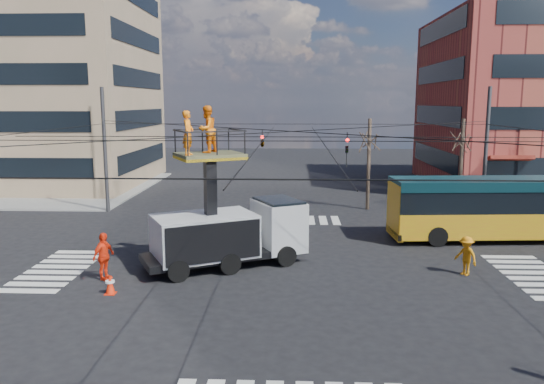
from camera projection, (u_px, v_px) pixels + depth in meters
The scene contains 12 objects.
ground at pixel (291, 272), 22.22m from camera, with size 120.00×120.00×0.00m, color black.
sidewalk_nw at pixel (38, 188), 43.74m from camera, with size 18.00×18.00×0.12m, color slate.
crosswalks at pixel (291, 272), 22.22m from camera, with size 22.40×22.40×0.02m, color silver, non-canonical shape.
building_tower at pixel (31, 5), 44.20m from camera, with size 18.06×16.06×30.00m.
overhead_network at pixel (290, 170), 21.90m from camera, with size 24.24×24.24×8.00m.
tree_a at pixel (369, 140), 34.54m from camera, with size 2.00×2.00×6.00m.
tree_b at pixel (463, 140), 34.30m from camera, with size 2.00×2.00×6.00m.
utility_truck at pixel (228, 217), 22.86m from camera, with size 7.27×5.26×6.92m.
city_bus at pixel (517, 207), 27.27m from camera, with size 13.10×3.51×3.20m.
traffic_cone at pixel (110, 284), 19.69m from camera, with size 0.36×0.36×0.74m, color red.
worker_ground at pixel (104, 256), 21.18m from camera, with size 1.13×0.47×1.93m, color red.
flagger at pixel (466, 256), 21.78m from camera, with size 1.06×0.61×1.64m, color orange.
Camera 1 is at (0.06, -21.35, 7.07)m, focal length 35.00 mm.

